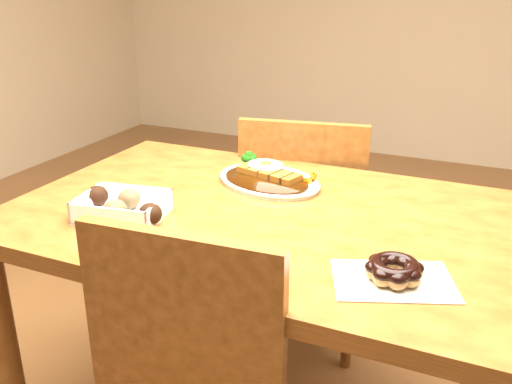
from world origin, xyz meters
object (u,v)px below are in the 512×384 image
at_px(table, 259,247).
at_px(katsu_curry_plate, 268,178).
at_px(pon_de_ring, 394,271).
at_px(chair_far, 306,225).
at_px(donut_box, 120,206).

bearing_deg(table, katsu_curry_plate, 106.45).
bearing_deg(pon_de_ring, chair_far, 119.96).
relative_size(katsu_curry_plate, donut_box, 1.51).
distance_m(chair_far, donut_box, 0.80).
xyz_separation_m(table, donut_box, (-0.28, -0.17, 0.13)).
bearing_deg(katsu_curry_plate, pon_de_ring, -42.95).
bearing_deg(donut_box, pon_de_ring, -3.30).
xyz_separation_m(chair_far, katsu_curry_plate, (0.01, -0.35, 0.29)).
distance_m(table, katsu_curry_plate, 0.23).
distance_m(chair_far, pon_de_ring, 0.91).
height_order(donut_box, pon_de_ring, donut_box).
height_order(table, donut_box, donut_box).
bearing_deg(pon_de_ring, donut_box, 176.70).
relative_size(katsu_curry_plate, pon_de_ring, 1.35).
bearing_deg(donut_box, chair_far, 72.53).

